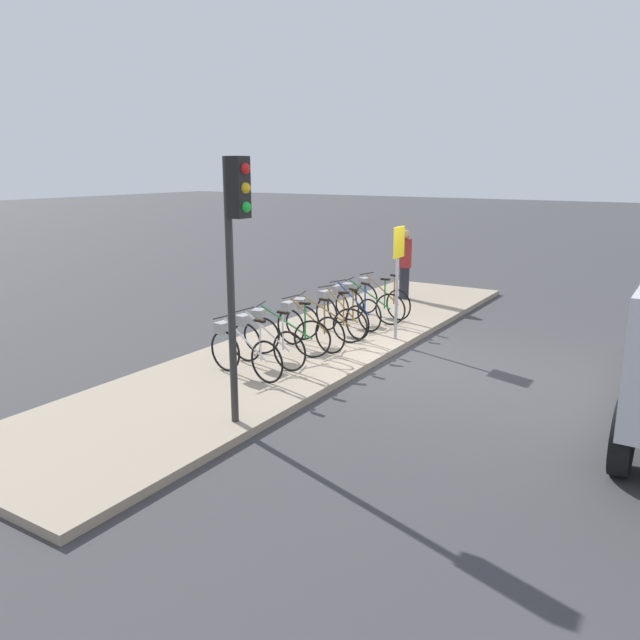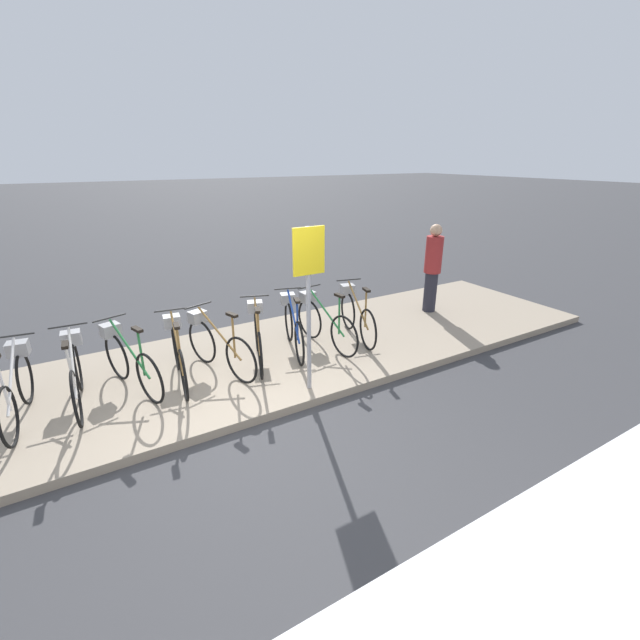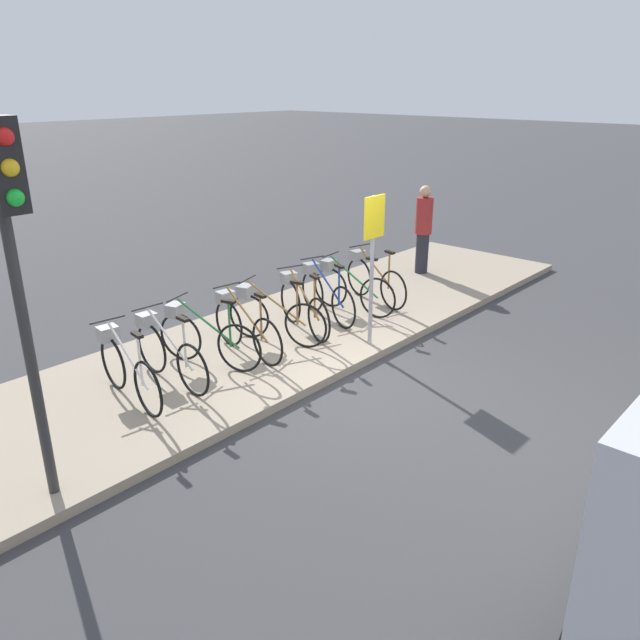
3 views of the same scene
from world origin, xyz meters
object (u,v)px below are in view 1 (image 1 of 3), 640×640
at_px(parked_bicycle_6, 350,306).
at_px(parked_bicycle_7, 366,302).
at_px(parked_bicycle_0, 241,350).
at_px(parked_bicycle_4, 322,319).
at_px(sign_post, 398,263).
at_px(traffic_light, 236,237).
at_px(pedestrian, 405,262).
at_px(parked_bicycle_8, 379,297).
at_px(parked_bicycle_3, 306,325).
at_px(parked_bicycle_5, 339,313).
at_px(parked_bicycle_1, 263,340).
at_px(parked_bicycle_2, 282,332).

distance_m(parked_bicycle_6, parked_bicycle_7, 0.53).
xyz_separation_m(parked_bicycle_0, parked_bicycle_4, (2.48, -0.00, 0.00)).
height_order(parked_bicycle_0, parked_bicycle_4, same).
bearing_deg(sign_post, parked_bicycle_7, 52.14).
bearing_deg(parked_bicycle_6, parked_bicycle_0, -178.66).
bearing_deg(traffic_light, parked_bicycle_7, 11.77).
distance_m(parked_bicycle_4, parked_bicycle_7, 1.84).
relative_size(parked_bicycle_4, pedestrian, 0.89).
relative_size(parked_bicycle_0, parked_bicycle_8, 1.02).
relative_size(parked_bicycle_8, pedestrian, 0.91).
height_order(parked_bicycle_3, parked_bicycle_5, same).
height_order(parked_bicycle_7, parked_bicycle_8, same).
bearing_deg(sign_post, traffic_light, -179.41).
xyz_separation_m(parked_bicycle_5, traffic_light, (-4.68, -1.23, 2.07)).
height_order(parked_bicycle_1, parked_bicycle_3, same).
distance_m(parked_bicycle_5, pedestrian, 4.04).
xyz_separation_m(parked_bicycle_8, pedestrian, (2.12, 0.34, 0.50)).
xyz_separation_m(parked_bicycle_2, traffic_light, (-2.82, -1.33, 2.07)).
distance_m(parked_bicycle_2, parked_bicycle_5, 1.87).
relative_size(parked_bicycle_0, parked_bicycle_1, 1.00).
relative_size(parked_bicycle_5, parked_bicycle_8, 0.97).
distance_m(parked_bicycle_0, traffic_light, 2.86).
distance_m(parked_bicycle_6, sign_post, 1.72).
xyz_separation_m(parked_bicycle_6, traffic_light, (-5.35, -1.33, 2.07)).
bearing_deg(parked_bicycle_0, parked_bicycle_3, -0.48).
distance_m(parked_bicycle_0, parked_bicycle_3, 1.92).
distance_m(parked_bicycle_3, pedestrian, 5.26).
bearing_deg(parked_bicycle_4, parked_bicycle_7, -0.31).
xyz_separation_m(parked_bicycle_2, parked_bicycle_3, (0.64, -0.11, 0.00)).
bearing_deg(parked_bicycle_4, parked_bicycle_3, -178.84).
distance_m(parked_bicycle_8, traffic_light, 6.99).
xyz_separation_m(parked_bicycle_3, parked_bicycle_5, (1.23, 0.01, 0.00)).
height_order(parked_bicycle_2, parked_bicycle_5, same).
bearing_deg(parked_bicycle_7, parked_bicycle_5, 179.72).
height_order(parked_bicycle_4, traffic_light, traffic_light).
relative_size(parked_bicycle_2, parked_bicycle_5, 1.01).
height_order(parked_bicycle_7, pedestrian, pedestrian).
relative_size(parked_bicycle_3, pedestrian, 0.92).
bearing_deg(parked_bicycle_6, parked_bicycle_4, -175.95).
height_order(parked_bicycle_7, sign_post, sign_post).
distance_m(parked_bicycle_7, traffic_light, 6.34).
bearing_deg(traffic_light, parked_bicycle_4, 17.02).
height_order(parked_bicycle_1, pedestrian, pedestrian).
xyz_separation_m(parked_bicycle_1, pedestrian, (6.51, 0.31, 0.50)).
bearing_deg(parked_bicycle_2, parked_bicycle_8, -1.27).
height_order(parked_bicycle_2, parked_bicycle_6, same).
bearing_deg(traffic_light, parked_bicycle_6, 13.93).
relative_size(parked_bicycle_4, parked_bicycle_5, 1.01).
bearing_deg(parked_bicycle_3, parked_bicycle_7, 0.03).
distance_m(parked_bicycle_1, parked_bicycle_8, 4.39).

